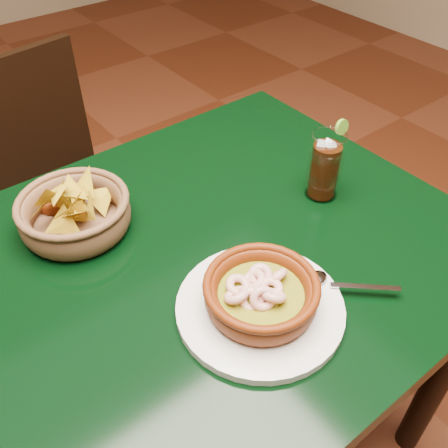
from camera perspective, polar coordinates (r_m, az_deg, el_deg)
dining_table at (r=0.94m, az=-7.59°, el=-10.10°), size 1.20×0.80×0.75m
dining_chair at (r=1.58m, az=-18.01°, el=3.83°), size 0.45×0.45×0.85m
shrimp_plate at (r=0.79m, az=4.24°, el=-8.33°), size 0.34×0.27×0.08m
chip_basket at (r=0.96m, az=-16.70°, el=1.24°), size 0.24×0.24×0.14m
guacamole_ramekin at (r=1.04m, az=-18.33°, el=3.06°), size 0.12×0.12×0.04m
cola_drink at (r=1.01m, az=11.46°, el=6.50°), size 0.14×0.14×0.16m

